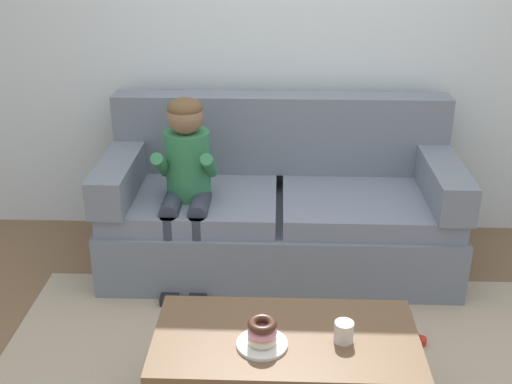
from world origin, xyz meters
name	(u,v)px	position (x,y,z in m)	size (l,w,h in m)	color
ground	(298,342)	(0.00, 0.00, 0.00)	(10.00, 10.00, 0.00)	brown
wall_back	(298,23)	(0.00, 1.40, 1.40)	(8.00, 0.10, 2.80)	silver
area_rug	(299,373)	(0.00, -0.25, 0.01)	(2.98, 1.72, 0.01)	tan
couch	(279,209)	(-0.10, 0.85, 0.36)	(2.10, 0.90, 1.00)	slate
coffee_table	(286,344)	(-0.07, -0.53, 0.39)	(1.11, 0.56, 0.43)	brown
person_child	(186,174)	(-0.64, 0.64, 0.67)	(0.34, 0.58, 1.10)	#337A4C
plate	(262,344)	(-0.17, -0.60, 0.44)	(0.21, 0.21, 0.01)	white
donut	(262,339)	(-0.17, -0.60, 0.47)	(0.12, 0.12, 0.04)	beige
donut_second	(262,332)	(-0.17, -0.60, 0.50)	(0.12, 0.12, 0.04)	pink
donut_third	(262,324)	(-0.17, -0.60, 0.54)	(0.12, 0.12, 0.04)	#422619
mug	(344,332)	(0.16, -0.56, 0.48)	(0.08, 0.08, 0.09)	silver
toy_controller	(404,342)	(0.55, -0.01, 0.03)	(0.23, 0.09, 0.05)	red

